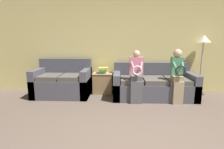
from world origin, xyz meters
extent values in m
cube|color=#DBCC7F|center=(0.00, 3.15, 1.27)|extent=(7.87, 0.06, 2.55)
cube|color=#4C4C56|center=(0.54, 2.55, 0.20)|extent=(1.99, 0.96, 0.41)
cube|color=#4C4C56|center=(0.54, 2.94, 0.63)|extent=(1.99, 0.20, 0.44)
cube|color=#4C4C56|center=(-0.37, 2.55, 0.32)|extent=(0.16, 0.96, 0.63)
cube|color=#4C4C56|center=(1.46, 2.55, 0.32)|extent=(0.16, 0.96, 0.63)
cube|color=#514C47|center=(-0.02, 2.45, 0.46)|extent=(0.52, 0.72, 0.11)
cube|color=#514C47|center=(0.54, 2.45, 0.46)|extent=(0.52, 0.72, 0.11)
cube|color=#514C47|center=(1.10, 2.45, 0.46)|extent=(0.52, 0.72, 0.11)
cube|color=#4C4C56|center=(-1.78, 2.59, 0.23)|extent=(1.40, 0.89, 0.46)
cube|color=#4C4C56|center=(-1.78, 2.94, 0.70)|extent=(1.40, 0.20, 0.49)
cube|color=#4C4C56|center=(-2.40, 2.59, 0.35)|extent=(0.16, 0.89, 0.70)
cube|color=#4C4C56|center=(-1.16, 2.59, 0.35)|extent=(0.16, 0.89, 0.70)
cube|color=#514C47|center=(-2.05, 2.49, 0.52)|extent=(0.51, 0.65, 0.11)
cube|color=#514C47|center=(-1.51, 2.49, 0.52)|extent=(0.51, 0.65, 0.11)
cube|color=#56565B|center=(0.08, 2.07, 0.26)|extent=(0.27, 0.10, 0.52)
cube|color=#56565B|center=(0.08, 2.21, 0.57)|extent=(0.27, 0.28, 0.11)
cube|color=#D17A8E|center=(0.08, 2.28, 0.84)|extent=(0.31, 0.14, 0.42)
sphere|color=#DBB293|center=(0.08, 2.28, 1.12)|extent=(0.16, 0.16, 0.16)
torus|color=silver|center=(0.08, 2.01, 0.78)|extent=(0.22, 0.04, 0.22)
cylinder|color=#D17A8E|center=(-0.02, 2.15, 0.87)|extent=(0.12, 0.31, 0.23)
cylinder|color=#D17A8E|center=(0.18, 2.15, 0.87)|extent=(0.12, 0.31, 0.23)
cube|color=tan|center=(1.01, 2.07, 0.26)|extent=(0.22, 0.10, 0.52)
cube|color=tan|center=(1.01, 2.21, 0.57)|extent=(0.22, 0.28, 0.11)
cube|color=#4C8E66|center=(1.01, 2.28, 0.84)|extent=(0.26, 0.14, 0.42)
sphere|color=#DBB293|center=(1.01, 2.28, 1.13)|extent=(0.19, 0.19, 0.19)
torus|color=black|center=(1.01, 2.01, 0.78)|extent=(0.23, 0.04, 0.23)
cylinder|color=#4C8E66|center=(0.92, 2.15, 0.87)|extent=(0.09, 0.31, 0.23)
cylinder|color=#4C8E66|center=(1.09, 2.15, 0.87)|extent=(0.09, 0.31, 0.23)
cube|color=#9E7A51|center=(-0.77, 2.88, 0.28)|extent=(0.51, 0.41, 0.55)
cube|color=tan|center=(-0.77, 2.88, 0.55)|extent=(0.53, 0.43, 0.02)
cube|color=#3D8451|center=(-0.76, 2.88, 0.58)|extent=(0.17, 0.27, 0.05)
cube|color=#3D8451|center=(-0.77, 2.87, 0.63)|extent=(0.16, 0.30, 0.06)
cube|color=gold|center=(-0.75, 2.88, 0.69)|extent=(0.25, 0.26, 0.05)
cylinder|color=#2D2B28|center=(1.84, 2.88, 0.01)|extent=(0.26, 0.26, 0.02)
cylinder|color=#B7B7BC|center=(1.84, 2.88, 0.70)|extent=(0.03, 0.03, 1.35)
cone|color=beige|center=(1.84, 2.88, 1.47)|extent=(0.35, 0.35, 0.19)
camera|label=1|loc=(-0.32, -1.76, 1.40)|focal=28.00mm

